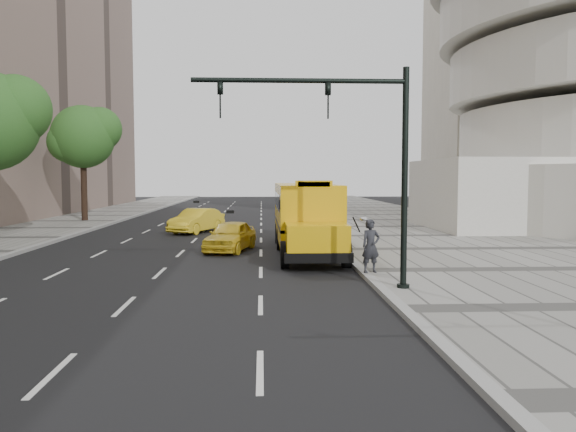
{
  "coord_description": "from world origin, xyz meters",
  "views": [
    {
      "loc": [
        2.54,
        -24.42,
        3.33
      ],
      "look_at": [
        3.5,
        -4.0,
        1.9
      ],
      "focal_mm": 35.0,
      "sensor_mm": 36.0,
      "label": 1
    }
  ],
  "objects_px": {
    "pedestrian": "(371,246)",
    "traffic_signal": "(356,150)",
    "school_bus": "(305,212)",
    "taxi_near": "(230,236)",
    "taxi_far": "(197,221)",
    "tree_c": "(84,136)"
  },
  "relations": [
    {
      "from": "taxi_far",
      "to": "tree_c",
      "type": "bearing_deg",
      "value": 161.86
    },
    {
      "from": "tree_c",
      "to": "taxi_far",
      "type": "distance_m",
      "value": 13.47
    },
    {
      "from": "taxi_near",
      "to": "traffic_signal",
      "type": "xyz_separation_m",
      "value": [
        4.06,
        -9.39,
        3.41
      ]
    },
    {
      "from": "tree_c",
      "to": "pedestrian",
      "type": "distance_m",
      "value": 29.28
    },
    {
      "from": "tree_c",
      "to": "taxi_near",
      "type": "bearing_deg",
      "value": -55.37
    },
    {
      "from": "school_bus",
      "to": "taxi_near",
      "type": "xyz_separation_m",
      "value": [
        -3.37,
        0.04,
        -1.08
      ]
    },
    {
      "from": "tree_c",
      "to": "taxi_far",
      "type": "relative_size",
      "value": 1.97
    },
    {
      "from": "pedestrian",
      "to": "school_bus",
      "type": "bearing_deg",
      "value": 87.57
    },
    {
      "from": "taxi_near",
      "to": "pedestrian",
      "type": "height_order",
      "value": "pedestrian"
    },
    {
      "from": "school_bus",
      "to": "taxi_near",
      "type": "relative_size",
      "value": 2.88
    },
    {
      "from": "tree_c",
      "to": "pedestrian",
      "type": "xyz_separation_m",
      "value": [
        16.56,
        -23.57,
        -5.25
      ]
    },
    {
      "from": "pedestrian",
      "to": "traffic_signal",
      "type": "xyz_separation_m",
      "value": [
        -0.96,
        -2.54,
        3.05
      ]
    },
    {
      "from": "school_bus",
      "to": "traffic_signal",
      "type": "xyz_separation_m",
      "value": [
        0.69,
        -9.35,
        2.33
      ]
    },
    {
      "from": "taxi_near",
      "to": "traffic_signal",
      "type": "height_order",
      "value": "traffic_signal"
    },
    {
      "from": "school_bus",
      "to": "taxi_near",
      "type": "distance_m",
      "value": 3.54
    },
    {
      "from": "tree_c",
      "to": "school_bus",
      "type": "distance_m",
      "value": 22.88
    },
    {
      "from": "school_bus",
      "to": "taxi_far",
      "type": "height_order",
      "value": "school_bus"
    },
    {
      "from": "school_bus",
      "to": "taxi_far",
      "type": "xyz_separation_m",
      "value": [
        -5.84,
        8.49,
        -1.05
      ]
    },
    {
      "from": "taxi_near",
      "to": "tree_c",
      "type": "bearing_deg",
      "value": 138.64
    },
    {
      "from": "pedestrian",
      "to": "taxi_far",
      "type": "bearing_deg",
      "value": 100.05
    },
    {
      "from": "tree_c",
      "to": "school_bus",
      "type": "height_order",
      "value": "tree_c"
    },
    {
      "from": "pedestrian",
      "to": "traffic_signal",
      "type": "bearing_deg",
      "value": -126.72
    }
  ]
}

